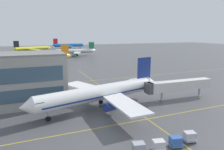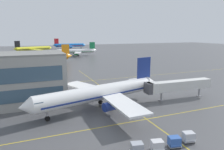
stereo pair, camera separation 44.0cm
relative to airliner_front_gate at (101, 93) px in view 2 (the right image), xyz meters
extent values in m
plane|color=#4C4C4F|center=(7.18, -8.49, -4.13)|extent=(600.00, 600.00, 0.00)
cylinder|color=white|center=(-0.54, -0.13, 0.07)|extent=(32.85, 11.27, 3.90)
cone|color=white|center=(-17.82, -4.16, 0.07)|extent=(3.47, 4.33, 3.82)
cone|color=white|center=(17.04, 3.98, 0.48)|extent=(4.04, 4.35, 3.70)
cube|color=navy|center=(14.45, 3.38, 4.89)|extent=(4.88, 1.48, 6.15)
cube|color=white|center=(14.25, 6.49, 0.48)|extent=(4.41, 5.94, 0.25)
cube|color=white|center=(15.65, 0.50, 0.48)|extent=(4.41, 5.94, 0.25)
cube|color=white|center=(-1.52, 8.60, -0.54)|extent=(11.37, 16.19, 0.41)
cube|color=white|center=(2.45, -8.38, -0.54)|extent=(5.64, 15.49, 0.41)
cylinder|color=navy|center=(-1.95, 5.02, -1.88)|extent=(3.89, 2.89, 2.15)
cylinder|color=navy|center=(0.48, -5.37, -1.88)|extent=(3.89, 2.89, 2.15)
cube|color=#385166|center=(-15.52, -3.63, 0.64)|extent=(2.61, 3.91, 0.72)
cube|color=navy|center=(-0.54, -0.13, -0.41)|extent=(30.30, 10.71, 0.37)
cylinder|color=#99999E|center=(-13.52, -3.16, -2.44)|extent=(0.29, 0.29, 1.69)
cylinder|color=black|center=(-13.52, -3.16, -3.57)|extent=(1.20, 0.71, 1.13)
cylinder|color=#99999E|center=(0.86, 2.94, -2.44)|extent=(0.29, 0.29, 1.69)
cylinder|color=black|center=(0.86, 2.94, -3.57)|extent=(1.20, 0.71, 1.13)
cylinder|color=#99999E|center=(2.07, -2.26, -2.44)|extent=(0.29, 0.29, 1.69)
cylinder|color=black|center=(2.07, -2.26, -3.57)|extent=(1.20, 0.71, 1.13)
cylinder|color=white|center=(-22.80, 43.56, -0.33)|extent=(29.85, 7.81, 3.52)
cone|color=white|center=(-6.93, 41.22, -0.33)|extent=(2.89, 3.77, 3.45)
cube|color=white|center=(-24.86, 35.91, -0.89)|extent=(5.68, 14.18, 0.37)
cube|color=white|center=(-22.56, 51.49, -0.89)|extent=(9.36, 14.71, 0.37)
cylinder|color=#4C4C51|center=(-23.32, 38.77, -2.09)|extent=(3.40, 2.39, 1.95)
cylinder|color=#4C4C51|center=(-21.91, 48.30, -2.09)|extent=(3.40, 2.39, 1.95)
cube|color=#385166|center=(-9.04, 41.54, 0.18)|extent=(2.12, 3.45, 0.65)
cube|color=red|center=(-22.80, 43.56, -0.77)|extent=(27.51, 7.50, 0.33)
cylinder|color=#99999E|center=(-10.88, 41.81, -2.60)|extent=(0.26, 0.26, 1.53)
cylinder|color=black|center=(-10.88, 41.81, -3.62)|extent=(1.07, 0.56, 1.02)
cylinder|color=#99999E|center=(-24.98, 41.45, -2.60)|extent=(0.26, 0.26, 1.53)
cylinder|color=black|center=(-24.98, 41.45, -3.62)|extent=(1.07, 0.56, 1.02)
cylinder|color=#99999E|center=(-24.28, 46.22, -2.60)|extent=(0.26, 0.26, 1.53)
cylinder|color=black|center=(-24.28, 46.22, -3.62)|extent=(1.07, 0.56, 1.02)
cylinder|color=orange|center=(-9.21, 86.05, 0.02)|extent=(32.53, 5.08, 3.85)
cone|color=orange|center=(-26.72, 85.39, 0.02)|extent=(2.77, 3.87, 3.77)
cone|color=orange|center=(8.60, 86.73, 0.42)|extent=(3.38, 3.78, 3.66)
cube|color=orange|center=(5.97, 86.63, 4.78)|extent=(4.87, 0.55, 6.08)
cube|color=orange|center=(6.36, 89.68, 0.42)|extent=(3.44, 5.39, 0.24)
cube|color=orange|center=(6.59, 83.61, 0.42)|extent=(3.44, 5.39, 0.24)
cube|color=orange|center=(-8.53, 94.69, -0.59)|extent=(8.83, 16.02, 0.41)
cube|color=orange|center=(-7.88, 77.49, -0.59)|extent=(7.78, 15.87, 0.41)
cylinder|color=#333338|center=(-9.62, 91.31, -1.90)|extent=(3.52, 2.26, 2.13)
cylinder|color=#333338|center=(-9.22, 80.78, -1.90)|extent=(3.52, 2.26, 2.13)
cube|color=#385166|center=(-24.40, 85.47, 0.58)|extent=(1.96, 3.61, 0.71)
cube|color=orange|center=(-9.21, 86.05, -0.46)|extent=(29.94, 5.02, 0.36)
cylinder|color=#99999E|center=(-22.37, 85.55, -2.46)|extent=(0.28, 0.28, 1.67)
cylinder|color=black|center=(-22.37, 85.55, -3.58)|extent=(1.13, 0.50, 1.11)
cylinder|color=#99999E|center=(-7.29, 88.76, -2.46)|extent=(0.28, 0.28, 1.67)
cylinder|color=black|center=(-7.29, 88.76, -3.58)|extent=(1.13, 0.50, 1.11)
cylinder|color=#99999E|center=(-7.09, 83.50, -2.46)|extent=(0.28, 0.28, 1.67)
cylinder|color=black|center=(-7.09, 83.50, -3.58)|extent=(1.13, 0.50, 1.11)
cylinder|color=white|center=(20.85, 125.60, -0.19)|extent=(30.99, 6.64, 3.66)
cone|color=white|center=(4.28, 127.22, -0.19)|extent=(2.84, 3.81, 3.58)
cone|color=white|center=(37.70, 123.95, 0.20)|extent=(3.40, 3.76, 3.47)
cube|color=#197F47|center=(35.21, 124.19, 4.33)|extent=(4.63, 0.79, 5.77)
cube|color=white|center=(35.97, 127.02, 0.20)|extent=(3.55, 5.28, 0.23)
cube|color=white|center=(35.41, 121.27, 0.20)|extent=(3.55, 5.28, 0.23)
cube|color=white|center=(22.60, 133.64, -0.77)|extent=(6.58, 14.90, 0.38)
cube|color=white|center=(21.01, 117.37, -0.77)|extent=(9.13, 15.27, 0.38)
cylinder|color=#2D9956|center=(21.14, 130.60, -2.02)|extent=(3.45, 2.33, 2.02)
cylinder|color=#2D9956|center=(20.17, 120.64, -2.02)|extent=(3.45, 2.33, 2.02)
cube|color=#385166|center=(6.49, 127.00, 0.34)|extent=(2.05, 3.52, 0.67)
cube|color=#197F47|center=(20.85, 125.60, -0.65)|extent=(28.55, 6.43, 0.35)
cylinder|color=#99999E|center=(8.40, 126.82, -2.55)|extent=(0.27, 0.27, 1.59)
cylinder|color=black|center=(8.40, 126.82, -3.60)|extent=(1.10, 0.53, 1.06)
cylinder|color=#99999E|center=(23.01, 127.90, -2.55)|extent=(0.27, 0.27, 1.59)
cylinder|color=black|center=(23.01, 127.90, -3.60)|extent=(1.10, 0.53, 1.06)
cylinder|color=#99999E|center=(22.52, 122.92, -2.55)|extent=(0.27, 0.27, 1.59)
cylinder|color=black|center=(22.52, 122.92, -3.60)|extent=(1.10, 0.53, 1.06)
cylinder|color=yellow|center=(-11.10, 169.71, -0.03)|extent=(31.61, 13.63, 3.80)
cone|color=yellow|center=(5.35, 175.12, -0.03)|extent=(3.64, 4.35, 3.73)
cone|color=yellow|center=(-27.83, 164.20, 0.37)|extent=(4.17, 4.43, 3.61)
cube|color=black|center=(-25.36, 165.02, 4.67)|extent=(4.68, 1.84, 6.00)
cube|color=yellow|center=(-24.89, 162.01, 0.37)|extent=(4.67, 5.94, 0.24)
cube|color=yellow|center=(-26.77, 167.71, 0.37)|extent=(4.67, 5.94, 0.24)
cube|color=yellow|center=(-9.39, 161.32, -0.63)|extent=(12.05, 15.59, 0.40)
cube|color=yellow|center=(-14.71, 177.48, -0.63)|extent=(6.80, 15.49, 0.40)
cylinder|color=black|center=(-9.28, 164.83, -1.93)|extent=(3.89, 3.06, 2.10)
cylinder|color=black|center=(-12.53, 174.71, -1.93)|extent=(3.89, 3.06, 2.10)
cube|color=#385166|center=(3.16, 174.40, 0.52)|extent=(2.81, 3.89, 0.70)
cube|color=black|center=(-11.10, 169.71, -0.51)|extent=(29.19, 12.86, 0.36)
cylinder|color=#99999E|center=(1.26, 173.78, -2.48)|extent=(0.28, 0.28, 1.65)
cylinder|color=black|center=(1.26, 173.78, -3.58)|extent=(1.19, 0.77, 1.10)
cylinder|color=#99999E|center=(-12.18, 166.61, -2.48)|extent=(0.28, 0.28, 1.65)
cylinder|color=black|center=(-12.18, 166.61, -3.58)|extent=(1.19, 0.77, 1.10)
cylinder|color=#99999E|center=(-13.81, 171.55, -2.48)|extent=(0.28, 0.28, 1.65)
cylinder|color=black|center=(-13.81, 171.55, -3.58)|extent=(1.19, 0.77, 1.10)
cylinder|color=blue|center=(31.95, 209.25, 0.22)|extent=(34.09, 5.26, 4.03)
cone|color=blue|center=(50.30, 208.58, 0.22)|extent=(2.90, 4.05, 3.95)
cone|color=blue|center=(13.28, 209.92, 0.64)|extent=(3.53, 3.95, 3.83)
cube|color=red|center=(16.04, 209.82, 5.21)|extent=(5.11, 0.57, 6.37)
cube|color=blue|center=(15.39, 206.66, 0.64)|extent=(3.59, 5.64, 0.25)
cube|color=blue|center=(15.62, 213.02, 0.64)|extent=(3.59, 5.64, 0.25)
cube|color=blue|center=(30.56, 200.27, -0.42)|extent=(8.18, 16.64, 0.42)
cube|color=blue|center=(31.21, 218.30, -0.42)|extent=(9.22, 16.79, 0.42)
cylinder|color=blue|center=(31.96, 203.72, -1.80)|extent=(3.69, 2.36, 2.23)
cylinder|color=blue|center=(32.36, 214.76, -1.80)|extent=(3.69, 2.36, 2.23)
cube|color=#385166|center=(47.86, 208.67, 0.80)|extent=(2.04, 3.78, 0.74)
cube|color=red|center=(31.95, 209.25, -0.28)|extent=(31.38, 5.20, 0.38)
cylinder|color=#99999E|center=(45.74, 208.75, -2.38)|extent=(0.30, 0.30, 1.75)
cylinder|color=black|center=(45.74, 208.75, -3.55)|extent=(1.18, 0.52, 1.17)
cylinder|color=#99999E|center=(29.73, 206.56, -2.38)|extent=(0.30, 0.30, 1.75)
cylinder|color=black|center=(29.73, 206.56, -3.55)|extent=(1.18, 0.52, 1.17)
cylinder|color=#99999E|center=(29.93, 212.08, -2.38)|extent=(0.30, 0.30, 1.75)
cylinder|color=black|center=(29.93, 212.08, -3.55)|extent=(1.18, 0.52, 1.17)
cube|color=yellow|center=(7.18, -10.49, -4.13)|extent=(157.26, 0.20, 0.01)
cube|color=yellow|center=(7.18, 30.84, -4.13)|extent=(157.26, 0.20, 0.01)
cube|color=yellow|center=(7.18, 10.18, -4.13)|extent=(0.20, 90.92, 0.01)
cube|color=#9EA3AD|center=(-1.39, -21.50, -3.02)|extent=(2.17, 1.83, 1.50)
cylinder|color=black|center=(-0.43, -21.09, -4.01)|extent=(0.26, 0.15, 0.24)
cube|color=#99999E|center=(1.99, -22.13, -3.83)|extent=(2.40, 2.03, 0.12)
cube|color=silver|center=(1.99, -22.13, -3.02)|extent=(2.17, 1.83, 1.50)
cube|color=silver|center=(1.86, -22.71, -3.55)|extent=(1.98, 0.97, 0.57)
cylinder|color=#99999E|center=(3.31, -22.43, -3.83)|extent=(0.70, 0.23, 0.08)
cylinder|color=black|center=(2.96, -21.71, -4.01)|extent=(0.26, 0.15, 0.24)
cylinder|color=black|center=(1.30, -21.33, -4.01)|extent=(0.26, 0.15, 0.24)
cube|color=#99999E|center=(5.38, -22.19, -3.83)|extent=(2.40, 2.03, 0.12)
cube|color=#335BAD|center=(5.38, -22.19, -3.02)|extent=(2.17, 1.83, 1.50)
cube|color=#335BAD|center=(5.25, -22.77, -3.55)|extent=(1.98, 0.97, 0.57)
cylinder|color=#99999E|center=(6.70, -22.49, -3.83)|extent=(0.70, 0.23, 0.08)
cylinder|color=black|center=(6.07, -22.98, -4.01)|extent=(0.26, 0.15, 0.24)
cylinder|color=black|center=(6.35, -21.77, -4.01)|extent=(0.26, 0.15, 0.24)
cylinder|color=black|center=(4.42, -22.60, -4.01)|extent=(0.26, 0.15, 0.24)
cylinder|color=black|center=(4.69, -21.39, -4.01)|extent=(0.26, 0.15, 0.24)
cube|color=#99999E|center=(8.77, -21.79, -3.83)|extent=(2.40, 2.03, 0.12)
cube|color=silver|center=(8.77, -21.79, -3.02)|extent=(2.17, 1.83, 1.50)
cube|color=silver|center=(8.64, -22.38, -3.55)|extent=(1.98, 0.97, 0.57)
cylinder|color=#99999E|center=(10.09, -22.09, -3.83)|extent=(0.70, 0.23, 0.08)
cylinder|color=black|center=(9.46, -22.59, -4.01)|extent=(0.26, 0.15, 0.24)
cylinder|color=black|center=(9.74, -21.38, -4.01)|extent=(0.26, 0.15, 0.24)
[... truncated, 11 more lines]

